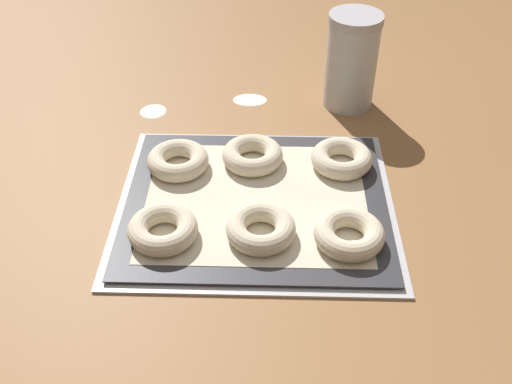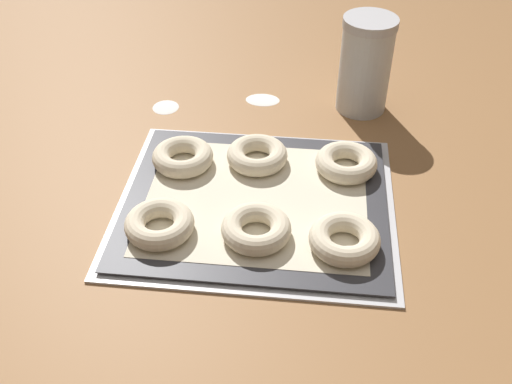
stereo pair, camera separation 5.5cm
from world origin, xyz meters
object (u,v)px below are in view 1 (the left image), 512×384
Objects in this scene: baking_tray at (256,203)px; flour_canister at (351,61)px; bagel_back_left at (178,160)px; bagel_back_center at (255,155)px; bagel_back_right at (341,158)px; bagel_front_right at (349,234)px; bagel_front_left at (163,229)px; bagel_front_center at (261,228)px.

baking_tray is 0.36m from flour_canister.
flour_canister reaches higher than bagel_back_left.
bagel_back_right is (0.14, -0.01, 0.00)m from bagel_back_center.
flour_canister is (0.03, 0.21, 0.06)m from bagel_back_right.
baking_tray is 4.23× the size of bagel_back_left.
bagel_back_right reaches higher than baking_tray.
bagel_back_right is at bearing 88.70° from bagel_front_right.
bagel_back_left is at bearing -142.47° from flour_canister.
bagel_front_right is 0.23m from bagel_back_center.
bagel_front_left is 1.00× the size of bagel_front_center.
baking_tray is 4.23× the size of bagel_back_right.
bagel_back_right is (0.00, 0.18, 0.00)m from bagel_front_right.
bagel_front_left is 1.00× the size of bagel_back_right.
bagel_front_left is 1.00× the size of bagel_front_right.
bagel_front_right is 0.18m from bagel_back_right.
bagel_front_left is 0.16m from bagel_back_left.
bagel_front_right is 1.00× the size of bagel_back_center.
bagel_front_center and bagel_back_left have the same top height.
baking_tray is at bearing 96.31° from bagel_front_center.
bagel_front_left is 1.00× the size of bagel_back_left.
bagel_front_left is 0.22m from bagel_back_center.
bagel_back_left is at bearing 149.14° from baking_tray.
bagel_front_center is at bearing -48.80° from bagel_back_left.
bagel_back_right is at bearing 33.18° from baking_tray.
flour_canister reaches higher than bagel_front_left.
bagel_front_center is at bearing -85.84° from bagel_back_center.
bagel_back_center is 0.28m from flour_canister.
flour_canister is (0.17, 0.21, 0.06)m from bagel_back_center.
bagel_back_center is at bearing 92.33° from baking_tray.
bagel_front_left is at bearing -146.70° from bagel_back_right.
bagel_front_left is 0.26m from bagel_front_right.
bagel_back_left is at bearing 147.74° from bagel_front_right.
baking_tray is 4.23× the size of bagel_front_right.
bagel_back_right is (0.13, 0.17, 0.00)m from bagel_front_center.
flour_canister is at bearing 61.21° from baking_tray.
bagel_back_center reaches higher than baking_tray.
bagel_back_left is (-0.14, 0.16, 0.00)m from bagel_front_center.
bagel_back_left is at bearing 131.20° from bagel_front_center.
bagel_front_left and bagel_back_right have the same top height.
baking_tray is at bearing -87.67° from bagel_back_center.
flour_canister reaches higher than bagel_front_right.
bagel_front_right is 0.56× the size of flour_canister.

